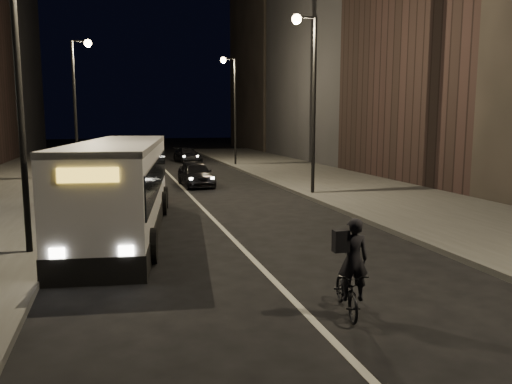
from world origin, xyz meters
TOP-DOWN VIEW (x-y plane):
  - ground at (0.00, 0.00)m, footprint 180.00×180.00m
  - sidewalk_right at (8.50, 14.00)m, footprint 7.00×70.00m
  - building_row_right at (16.00, 27.50)m, footprint 8.00×61.00m
  - streetlight_right_mid at (5.33, 12.00)m, footprint 1.20×0.44m
  - streetlight_right_far at (5.33, 28.00)m, footprint 1.20×0.44m
  - streetlight_left_near at (-5.33, 4.00)m, footprint 1.20×0.44m
  - streetlight_left_far at (-5.33, 22.00)m, footprint 1.20×0.44m
  - city_bus at (-3.18, 6.49)m, footprint 3.68×11.01m
  - cyclist_on_bicycle at (0.76, -1.76)m, footprint 0.89×1.69m
  - car_near at (0.80, 17.00)m, footprint 1.75×3.98m
  - car_mid at (-3.60, 23.47)m, footprint 1.62×4.25m
  - car_far at (2.48, 32.60)m, footprint 2.26×4.40m

SIDE VIEW (x-z plane):
  - ground at x=0.00m, z-range 0.00..0.00m
  - sidewalk_right at x=8.50m, z-range 0.00..0.16m
  - car_far at x=2.48m, z-range 0.00..1.22m
  - cyclist_on_bicycle at x=0.76m, z-range -0.31..1.54m
  - car_near at x=0.80m, z-range 0.00..1.33m
  - car_mid at x=-3.60m, z-range 0.00..1.38m
  - city_bus at x=-3.18m, z-range 0.13..3.05m
  - streetlight_right_mid at x=5.33m, z-range 1.30..9.42m
  - streetlight_right_far at x=5.33m, z-range 1.30..9.42m
  - streetlight_left_near at x=-5.33m, z-range 1.30..9.42m
  - streetlight_left_far at x=-5.33m, z-range 1.30..9.42m
  - building_row_right at x=16.00m, z-range 0.00..21.00m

